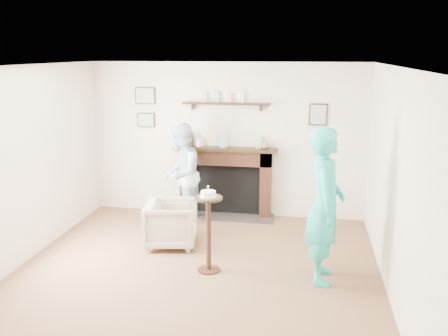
{
  "coord_description": "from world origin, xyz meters",
  "views": [
    {
      "loc": [
        1.29,
        -5.4,
        2.67
      ],
      "look_at": [
        0.23,
        0.9,
        1.16
      ],
      "focal_mm": 40.0,
      "sensor_mm": 36.0,
      "label": 1
    }
  ],
  "objects": [
    {
      "name": "pedestal_table",
      "position": [
        0.15,
        0.24,
        0.67
      ],
      "size": [
        0.34,
        0.34,
        1.1
      ],
      "color": "black",
      "rests_on": "ground"
    },
    {
      "name": "man",
      "position": [
        -0.62,
        1.9,
        0.0
      ],
      "size": [
        0.61,
        0.78,
        1.59
      ],
      "primitive_type": "imported",
      "rotation": [
        0.0,
        0.0,
        -1.58
      ],
      "color": "#AFBFDB",
      "rests_on": "ground"
    },
    {
      "name": "armchair",
      "position": [
        -0.53,
        0.97,
        0.0
      ],
      "size": [
        0.8,
        0.78,
        0.64
      ],
      "primitive_type": "imported",
      "rotation": [
        0.0,
        0.0,
        1.72
      ],
      "color": "tan",
      "rests_on": "ground"
    },
    {
      "name": "woman",
      "position": [
        1.53,
        0.23,
        0.0
      ],
      "size": [
        0.45,
        0.68,
        1.84
      ],
      "primitive_type": "imported",
      "rotation": [
        0.0,
        0.0,
        1.56
      ],
      "color": "#21BDBD",
      "rests_on": "ground"
    },
    {
      "name": "ground",
      "position": [
        0.0,
        0.0,
        0.0
      ],
      "size": [
        5.0,
        5.0,
        0.0
      ],
      "primitive_type": "plane",
      "color": "brown",
      "rests_on": "ground"
    },
    {
      "name": "room_shell",
      "position": [
        -0.0,
        0.69,
        1.62
      ],
      "size": [
        4.54,
        5.02,
        2.52
      ],
      "color": "beige",
      "rests_on": "ground"
    }
  ]
}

